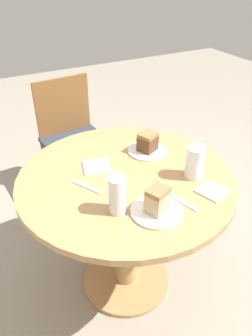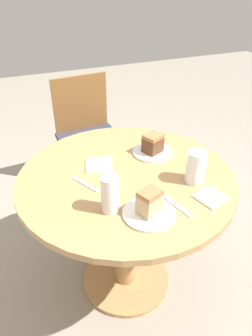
% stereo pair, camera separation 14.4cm
% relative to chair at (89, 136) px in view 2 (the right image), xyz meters
% --- Properties ---
extents(ground_plane, '(8.00, 8.00, 0.00)m').
position_rel_chair_xyz_m(ground_plane, '(-0.08, -0.92, -0.45)').
color(ground_plane, gray).
extents(table, '(0.98, 0.98, 0.72)m').
position_rel_chair_xyz_m(table, '(-0.08, -0.92, 0.09)').
color(table, tan).
rests_on(table, ground_plane).
extents(chair, '(0.46, 0.49, 0.85)m').
position_rel_chair_xyz_m(chair, '(0.00, 0.00, 0.00)').
color(chair, brown).
rests_on(chair, ground_plane).
extents(plate_near, '(0.20, 0.20, 0.01)m').
position_rel_chair_xyz_m(plate_near, '(-0.09, -1.20, 0.27)').
color(plate_near, silver).
rests_on(plate_near, table).
extents(plate_far, '(0.20, 0.20, 0.01)m').
position_rel_chair_xyz_m(plate_far, '(0.12, -0.79, 0.27)').
color(plate_far, silver).
rests_on(plate_far, table).
extents(cake_slice_near, '(0.10, 0.09, 0.10)m').
position_rel_chair_xyz_m(cake_slice_near, '(-0.09, -1.20, 0.33)').
color(cake_slice_near, tan).
rests_on(cake_slice_near, plate_near).
extents(cake_slice_far, '(0.11, 0.10, 0.09)m').
position_rel_chair_xyz_m(cake_slice_far, '(0.12, -0.79, 0.32)').
color(cake_slice_far, brown).
rests_on(cake_slice_far, plate_far).
extents(glass_lemonade, '(0.07, 0.07, 0.16)m').
position_rel_chair_xyz_m(glass_lemonade, '(-0.22, -1.12, 0.34)').
color(glass_lemonade, beige).
rests_on(glass_lemonade, table).
extents(glass_water, '(0.08, 0.08, 0.15)m').
position_rel_chair_xyz_m(glass_water, '(0.19, -1.07, 0.33)').
color(glass_water, silver).
rests_on(glass_water, table).
extents(napkin_stack, '(0.15, 0.15, 0.01)m').
position_rel_chair_xyz_m(napkin_stack, '(-0.16, -0.80, 0.27)').
color(napkin_stack, silver).
rests_on(napkin_stack, table).
extents(fork, '(0.06, 0.15, 0.00)m').
position_rel_chair_xyz_m(fork, '(0.04, -1.20, 0.27)').
color(fork, silver).
rests_on(fork, table).
extents(spoon, '(0.09, 0.14, 0.00)m').
position_rel_chair_xyz_m(spoon, '(-0.26, -0.92, 0.27)').
color(spoon, silver).
rests_on(spoon, table).
extents(napkin_side, '(0.14, 0.14, 0.01)m').
position_rel_chair_xyz_m(napkin_side, '(0.19, -1.20, 0.27)').
color(napkin_side, silver).
rests_on(napkin_side, table).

